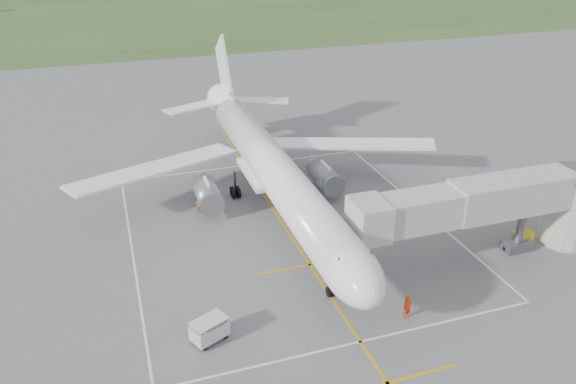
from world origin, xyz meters
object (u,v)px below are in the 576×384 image
object	(u,v)px
gpu_unit	(523,238)
ramp_worker_wing	(199,204)
airliner	(272,168)
jet_bridge	(503,206)
ramp_worker_nose	(407,307)
baggage_cart	(210,330)

from	to	relation	value
gpu_unit	ramp_worker_wing	distance (m)	30.22
airliner	gpu_unit	world-z (taller)	airliner
jet_bridge	ramp_worker_nose	world-z (taller)	jet_bridge
airliner	ramp_worker_nose	bearing A→B (deg)	-77.75
gpu_unit	baggage_cart	bearing A→B (deg)	173.05
baggage_cart	ramp_worker_nose	world-z (taller)	ramp_worker_nose
gpu_unit	ramp_worker_wing	bearing A→B (deg)	135.55
ramp_worker_wing	airliner	bearing A→B (deg)	-153.25
airliner	baggage_cart	xyz separation A→B (m)	(-9.77, -17.31, -3.52)
jet_bridge	baggage_cart	xyz separation A→B (m)	(-25.49, -3.06, -3.87)
jet_bridge	ramp_worker_nose	size ratio (longest dim) A/B	12.20
jet_bridge	baggage_cart	world-z (taller)	jet_bridge
airliner	baggage_cart	distance (m)	20.18
airliner	ramp_worker_nose	size ratio (longest dim) A/B	24.37
jet_bridge	ramp_worker_nose	xyz separation A→B (m)	(-11.49, -5.23, -3.79)
airliner	ramp_worker_nose	xyz separation A→B (m)	(4.23, -19.48, -3.43)
gpu_unit	baggage_cart	size ratio (longest dim) A/B	0.69
airliner	gpu_unit	bearing A→B (deg)	-35.56
airliner	ramp_worker_nose	world-z (taller)	airliner
jet_bridge	baggage_cart	distance (m)	25.96
ramp_worker_nose	airliner	bearing A→B (deg)	96.72
baggage_cart	ramp_worker_nose	xyz separation A→B (m)	(14.00, -2.17, 0.08)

